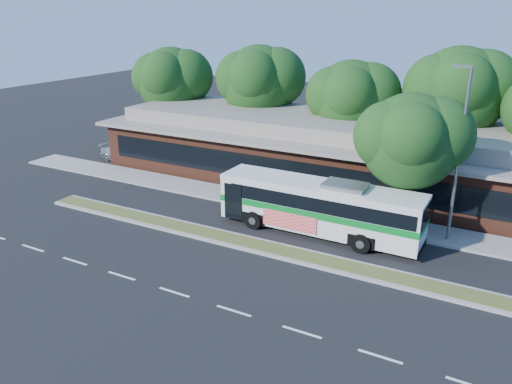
% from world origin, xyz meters
% --- Properties ---
extents(ground, '(120.00, 120.00, 0.00)m').
position_xyz_m(ground, '(0.00, 0.00, 0.00)').
color(ground, black).
rests_on(ground, ground).
extents(median_strip, '(26.00, 1.10, 0.15)m').
position_xyz_m(median_strip, '(0.00, 0.60, 0.07)').
color(median_strip, '#435122').
rests_on(median_strip, ground).
extents(sidewalk, '(44.00, 2.60, 0.12)m').
position_xyz_m(sidewalk, '(0.00, 6.40, 0.06)').
color(sidewalk, gray).
rests_on(sidewalk, ground).
extents(parking_lot, '(14.00, 12.00, 0.01)m').
position_xyz_m(parking_lot, '(-18.00, 10.00, 0.01)').
color(parking_lot, black).
rests_on(parking_lot, ground).
extents(plaza_building, '(33.20, 11.20, 4.45)m').
position_xyz_m(plaza_building, '(0.00, 12.99, 2.13)').
color(plaza_building, '#5E2D1D').
rests_on(plaza_building, ground).
extents(lamp_post, '(0.93, 0.18, 9.07)m').
position_xyz_m(lamp_post, '(9.56, 6.00, 4.90)').
color(lamp_post, slate).
rests_on(lamp_post, ground).
extents(tree_bg_a, '(6.47, 5.80, 8.63)m').
position_xyz_m(tree_bg_a, '(-14.58, 15.14, 5.87)').
color(tree_bg_a, black).
rests_on(tree_bg_a, ground).
extents(tree_bg_b, '(6.69, 6.00, 9.00)m').
position_xyz_m(tree_bg_b, '(-6.57, 16.14, 6.14)').
color(tree_bg_b, black).
rests_on(tree_bg_b, ground).
extents(tree_bg_c, '(6.24, 5.60, 8.26)m').
position_xyz_m(tree_bg_c, '(1.40, 15.13, 5.59)').
color(tree_bg_c, black).
rests_on(tree_bg_c, ground).
extents(tree_bg_d, '(6.91, 6.20, 9.37)m').
position_xyz_m(tree_bg_d, '(8.45, 16.15, 6.42)').
color(tree_bg_d, black).
rests_on(tree_bg_d, ground).
extents(transit_bus, '(11.13, 2.69, 3.11)m').
position_xyz_m(transit_bus, '(3.27, 3.67, 1.73)').
color(transit_bus, silver).
rests_on(transit_bus, ground).
extents(sedan, '(4.67, 2.42, 1.30)m').
position_xyz_m(sedan, '(-15.60, 9.13, 0.65)').
color(sedan, '#BBBDC3').
rests_on(sedan, ground).
extents(sidewalk_tree, '(5.68, 5.10, 7.60)m').
position_xyz_m(sidewalk_tree, '(7.50, 6.32, 5.17)').
color(sidewalk_tree, black).
rests_on(sidewalk_tree, ground).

